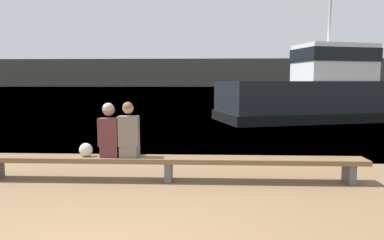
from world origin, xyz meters
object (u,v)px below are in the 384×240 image
at_px(shopping_bag, 86,150).
at_px(tugboat_red, 325,96).
at_px(person_left, 109,132).
at_px(bench_main, 169,161).
at_px(person_right, 129,133).

distance_m(shopping_bag, tugboat_red, 13.14).
distance_m(person_left, shopping_bag, 0.56).
distance_m(bench_main, shopping_bag, 1.55).
bearing_deg(tugboat_red, shopping_bag, 127.06).
height_order(person_right, shopping_bag, person_right).
relative_size(shopping_bag, tugboat_red, 0.02).
distance_m(person_right, tugboat_red, 12.65).
xyz_separation_m(bench_main, person_left, (-1.09, -0.00, 0.54)).
bearing_deg(bench_main, person_right, -179.96).
height_order(bench_main, shopping_bag, shopping_bag).
bearing_deg(shopping_bag, bench_main, 0.63).
xyz_separation_m(bench_main, person_right, (-0.73, -0.00, 0.53)).
bearing_deg(bench_main, shopping_bag, -179.37).
distance_m(person_left, person_right, 0.36).
xyz_separation_m(person_right, tugboat_red, (7.11, 10.46, 0.24)).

